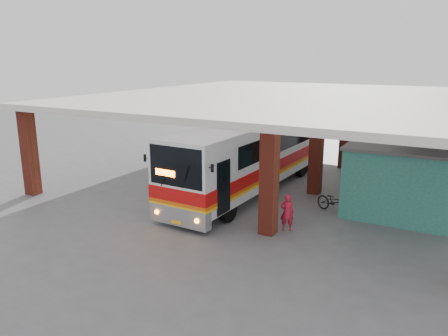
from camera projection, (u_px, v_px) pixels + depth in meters
ground at (235, 200)px, 21.21m from camera, size 90.00×90.00×0.00m
brick_columns at (300, 142)px, 24.25m from camera, size 20.10×21.60×4.35m
canopy_roof at (295, 97)px, 25.39m from camera, size 21.00×23.00×0.30m
shop_building at (414, 170)px, 20.72m from camera, size 5.20×8.20×3.11m
coach_bus at (253, 154)px, 22.42m from camera, size 3.28×13.35×3.86m
motorcycle at (335, 202)px, 19.37m from camera, size 2.07×1.40×1.03m
pedestrian at (287, 212)px, 17.37m from camera, size 0.64×0.52×1.51m
red_chair at (367, 180)px, 23.47m from camera, size 0.54×0.54×0.78m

